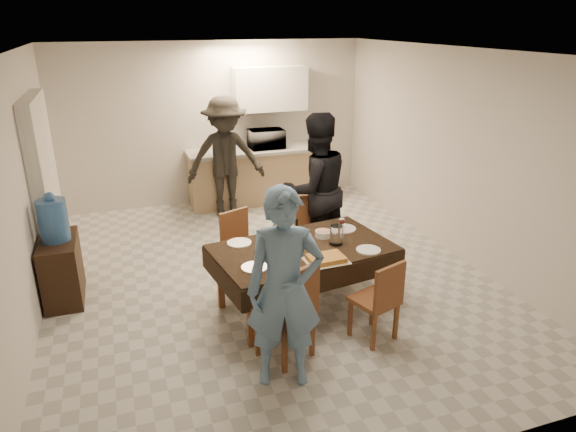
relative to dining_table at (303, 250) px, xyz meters
name	(u,v)px	position (x,y,z in m)	size (l,w,h in m)	color
floor	(269,277)	(-0.14, 0.78, -0.67)	(5.00, 6.00, 0.02)	beige
ceiling	(265,51)	(-0.14, 0.78, 1.93)	(5.00, 6.00, 0.02)	white
wall_back	(214,124)	(-0.14, 3.78, 0.63)	(5.00, 0.02, 2.60)	beige
wall_front	(411,306)	(-0.14, -2.22, 0.63)	(5.00, 0.02, 2.60)	beige
wall_left	(20,196)	(-2.64, 0.78, 0.63)	(0.02, 6.00, 2.60)	beige
wall_right	(457,155)	(2.36, 0.78, 0.63)	(0.02, 6.00, 2.60)	beige
stub_partition	(45,185)	(-2.56, 1.98, 0.38)	(0.15, 1.40, 2.10)	silver
kitchen_base_cabinet	(256,177)	(0.46, 3.46, -0.24)	(2.20, 0.60, 0.86)	#9E865F
kitchen_worktop	(256,151)	(0.46, 3.46, 0.21)	(2.24, 0.64, 0.05)	#A4A49F
upper_cabinet	(270,89)	(0.76, 3.60, 1.18)	(1.20, 0.34, 0.70)	white
dining_table	(303,250)	(0.00, 0.00, 0.00)	(1.95, 1.32, 0.71)	black
chair_near_left	(288,304)	(-0.45, -0.84, -0.09)	(0.58, 0.60, 0.52)	brown
chair_near_right	(379,295)	(0.45, -0.83, -0.16)	(0.48, 0.49, 0.45)	brown
chair_far_left	(245,244)	(-0.45, 0.67, -0.15)	(0.50, 0.51, 0.46)	brown
chair_far_right	(319,231)	(0.45, 0.66, -0.11)	(0.43, 0.43, 0.50)	brown
console	(62,269)	(-2.42, 1.02, -0.32)	(0.38, 0.76, 0.71)	black
water_jug	(53,220)	(-2.42, 1.02, 0.26)	(0.30, 0.30, 0.45)	#3B6FB7
wine_bottle	(297,232)	(-0.05, 0.05, 0.18)	(0.07, 0.07, 0.30)	black
water_pitcher	(336,235)	(0.35, -0.05, 0.14)	(0.14, 0.14, 0.21)	white
savoury_tart	(326,259)	(0.10, -0.38, 0.06)	(0.41, 0.31, 0.05)	gold
salad_bowl	(323,234)	(0.30, 0.18, 0.07)	(0.17, 0.17, 0.07)	white
mushroom_dish	(289,236)	(-0.05, 0.28, 0.05)	(0.21, 0.21, 0.04)	white
wine_glass_a	(258,256)	(-0.55, -0.25, 0.13)	(0.08, 0.08, 0.19)	white
wine_glass_b	(342,224)	(0.55, 0.25, 0.12)	(0.08, 0.08, 0.17)	white
wine_glass_c	(276,231)	(-0.20, 0.30, 0.12)	(0.08, 0.08, 0.17)	white
plate_near_left	(254,267)	(-0.60, -0.30, 0.04)	(0.25, 0.25, 0.01)	white
plate_near_right	(368,250)	(0.60, -0.30, 0.04)	(0.25, 0.25, 0.01)	white
plate_far_left	(239,243)	(-0.60, 0.30, 0.04)	(0.26, 0.26, 0.01)	white
plate_far_right	(344,229)	(0.60, 0.30, 0.04)	(0.27, 0.27, 0.02)	white
microwave	(266,139)	(0.64, 3.46, 0.39)	(0.56, 0.38, 0.31)	white
person_near	(285,290)	(-0.55, -1.05, 0.19)	(0.63, 0.41, 1.73)	#5F84A9
person_far	(315,190)	(0.55, 1.05, 0.27)	(0.92, 0.72, 1.89)	black
person_kitchen	(226,158)	(-0.14, 3.01, 0.25)	(1.20, 0.69, 1.85)	black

